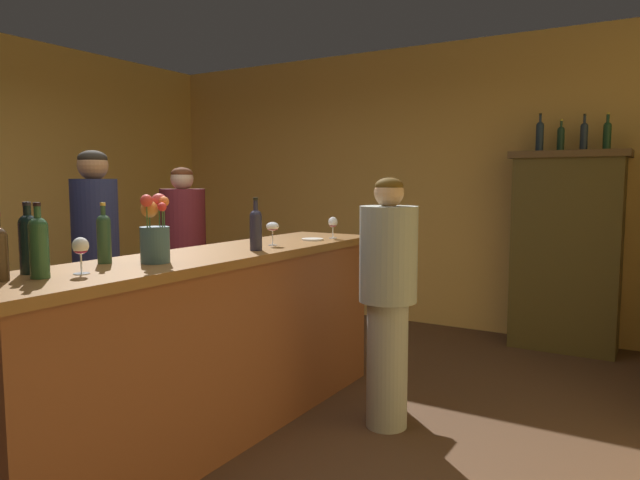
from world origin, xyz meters
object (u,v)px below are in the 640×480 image
(wine_bottle_rose, at_px, (28,241))
(cheese_plate, at_px, (312,239))
(display_bottle_center, at_px, (584,135))
(display_bottle_midright, at_px, (607,134))
(display_bottle_left, at_px, (540,135))
(wine_glass_mid, at_px, (81,248))
(display_cabinet, at_px, (566,247))
(wine_glass_front, at_px, (333,223))
(flower_arrangement, at_px, (155,233))
(bartender, at_px, (388,293))
(display_bottle_midleft, at_px, (561,137))
(wine_bottle_malbec, at_px, (104,236))
(wine_bottle_pinot, at_px, (256,228))
(wine_glass_rear, at_px, (272,228))
(wine_bottle_syrah, at_px, (39,244))
(bar_counter, at_px, (213,344))
(patron_in_grey, at_px, (97,262))
(patron_near_entrance, at_px, (184,250))

(wine_bottle_rose, distance_m, cheese_plate, 1.91)
(display_bottle_center, distance_m, display_bottle_midright, 0.18)
(display_bottle_left, bearing_deg, wine_glass_mid, -107.18)
(display_cabinet, height_order, wine_glass_front, display_cabinet)
(wine_bottle_rose, bearing_deg, flower_arrangement, 68.17)
(wine_glass_front, relative_size, bartender, 0.10)
(wine_glass_front, height_order, wine_glass_mid, wine_glass_mid)
(display_bottle_left, bearing_deg, wine_bottle_rose, -109.41)
(display_bottle_midleft, xyz_separation_m, display_bottle_midright, (0.36, 0.00, 0.01))
(wine_bottle_malbec, distance_m, cheese_plate, 1.53)
(wine_bottle_pinot, relative_size, wine_glass_rear, 2.08)
(display_bottle_left, bearing_deg, wine_bottle_malbec, -111.21)
(wine_glass_rear, bearing_deg, display_bottle_midleft, 61.94)
(display_bottle_midright, distance_m, bartender, 2.71)
(wine_bottle_syrah, bearing_deg, bar_counter, 88.88)
(wine_glass_front, height_order, cheese_plate, wine_glass_front)
(bar_counter, relative_size, display_bottle_midleft, 10.47)
(wine_bottle_syrah, xyz_separation_m, patron_in_grey, (-1.02, 1.06, -0.27))
(wine_bottle_malbec, bearing_deg, cheese_plate, 79.31)
(bar_counter, bearing_deg, patron_in_grey, 178.46)
(display_cabinet, relative_size, display_bottle_midleft, 6.34)
(wine_bottle_syrah, height_order, wine_bottle_malbec, wine_bottle_syrah)
(display_bottle_midright, bearing_deg, display_cabinet, -180.00)
(bar_counter, distance_m, display_bottle_center, 3.60)
(bar_counter, xyz_separation_m, display_cabinet, (1.47, 2.95, 0.36))
(bar_counter, bearing_deg, wine_bottle_syrah, -91.12)
(wine_bottle_pinot, xyz_separation_m, display_bottle_left, (1.06, 2.73, 0.68))
(wine_bottle_rose, bearing_deg, wine_glass_rear, 80.41)
(wine_bottle_pinot, distance_m, wine_glass_front, 0.87)
(flower_arrangement, height_order, display_bottle_midleft, display_bottle_midleft)
(bar_counter, xyz_separation_m, flower_arrangement, (0.04, -0.46, 0.69))
(display_cabinet, bearing_deg, bar_counter, -116.50)
(display_bottle_midright, distance_m, patron_near_entrance, 3.76)
(wine_bottle_pinot, xyz_separation_m, bartender, (0.66, 0.42, -0.39))
(wine_bottle_syrah, height_order, flower_arrangement, flower_arrangement)
(cheese_plate, bearing_deg, wine_bottle_rose, -98.82)
(wine_bottle_pinot, height_order, bartender, bartender)
(display_cabinet, bearing_deg, cheese_plate, -123.36)
(wine_bottle_rose, bearing_deg, wine_bottle_syrah, -18.31)
(display_cabinet, xyz_separation_m, display_bottle_midright, (0.28, 0.00, 0.97))
(wine_bottle_rose, bearing_deg, patron_near_entrance, 119.81)
(display_bottle_left, xyz_separation_m, display_bottle_midright, (0.54, 0.00, -0.01))
(patron_in_grey, height_order, patron_near_entrance, patron_in_grey)
(display_bottle_midleft, distance_m, patron_in_grey, 3.91)
(patron_near_entrance, bearing_deg, wine_glass_rear, -3.16)
(display_cabinet, bearing_deg, display_bottle_center, -0.00)
(wine_glass_front, bearing_deg, display_cabinet, 55.12)
(wine_glass_rear, distance_m, cheese_plate, 0.43)
(display_bottle_center, bearing_deg, patron_near_entrance, -151.17)
(display_bottle_midright, xyz_separation_m, patron_near_entrance, (-3.22, -1.67, -1.01))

